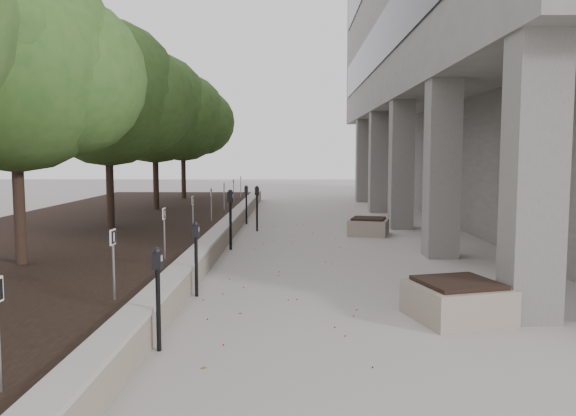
{
  "coord_description": "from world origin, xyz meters",
  "views": [
    {
      "loc": [
        0.08,
        -7.04,
        2.36
      ],
      "look_at": [
        -0.09,
        6.22,
        1.1
      ],
      "focal_mm": 35.84,
      "sensor_mm": 36.0,
      "label": 1
    }
  ],
  "objects_px": {
    "parking_meter_5": "(246,205)",
    "planter_back": "(368,226)",
    "planter_front": "(457,300)",
    "crabapple_tree_3": "(108,124)",
    "parking_meter_4": "(257,209)",
    "crabapple_tree_4": "(155,131)",
    "crabapple_tree_5": "(183,136)",
    "crabapple_tree_2": "(15,110)",
    "parking_meter_3": "(230,220)",
    "parking_meter_2": "(196,259)",
    "parking_meter_1": "(158,299)"
  },
  "relations": [
    {
      "from": "parking_meter_5",
      "to": "parking_meter_3",
      "type": "bearing_deg",
      "value": -80.82
    },
    {
      "from": "crabapple_tree_2",
      "to": "crabapple_tree_4",
      "type": "bearing_deg",
      "value": 90.0
    },
    {
      "from": "parking_meter_1",
      "to": "planter_front",
      "type": "relative_size",
      "value": 1.04
    },
    {
      "from": "parking_meter_1",
      "to": "parking_meter_4",
      "type": "bearing_deg",
      "value": 97.45
    },
    {
      "from": "crabapple_tree_4",
      "to": "parking_meter_3",
      "type": "height_order",
      "value": "crabapple_tree_4"
    },
    {
      "from": "parking_meter_3",
      "to": "planter_back",
      "type": "distance_m",
      "value": 4.56
    },
    {
      "from": "parking_meter_1",
      "to": "parking_meter_4",
      "type": "distance_m",
      "value": 10.65
    },
    {
      "from": "parking_meter_2",
      "to": "parking_meter_3",
      "type": "distance_m",
      "value": 4.63
    },
    {
      "from": "crabapple_tree_5",
      "to": "parking_meter_4",
      "type": "xyz_separation_m",
      "value": [
        3.72,
        -7.73,
        -2.43
      ]
    },
    {
      "from": "crabapple_tree_3",
      "to": "parking_meter_5",
      "type": "height_order",
      "value": "crabapple_tree_3"
    },
    {
      "from": "crabapple_tree_2",
      "to": "planter_front",
      "type": "bearing_deg",
      "value": -15.54
    },
    {
      "from": "crabapple_tree_3",
      "to": "parking_meter_4",
      "type": "relative_size",
      "value": 3.93
    },
    {
      "from": "planter_back",
      "to": "parking_meter_5",
      "type": "bearing_deg",
      "value": 146.05
    },
    {
      "from": "planter_front",
      "to": "crabapple_tree_3",
      "type": "bearing_deg",
      "value": 135.77
    },
    {
      "from": "crabapple_tree_4",
      "to": "crabapple_tree_5",
      "type": "bearing_deg",
      "value": 90.0
    },
    {
      "from": "parking_meter_3",
      "to": "crabapple_tree_5",
      "type": "bearing_deg",
      "value": 122.49
    },
    {
      "from": "parking_meter_4",
      "to": "planter_back",
      "type": "distance_m",
      "value": 3.4
    },
    {
      "from": "parking_meter_4",
      "to": "planter_front",
      "type": "distance_m",
      "value": 9.9
    },
    {
      "from": "crabapple_tree_2",
      "to": "planter_back",
      "type": "distance_m",
      "value": 9.98
    },
    {
      "from": "parking_meter_1",
      "to": "crabapple_tree_3",
      "type": "bearing_deg",
      "value": 121.21
    },
    {
      "from": "planter_back",
      "to": "crabapple_tree_2",
      "type": "bearing_deg",
      "value": -137.15
    },
    {
      "from": "crabapple_tree_2",
      "to": "crabapple_tree_4",
      "type": "relative_size",
      "value": 1.0
    },
    {
      "from": "parking_meter_4",
      "to": "parking_meter_1",
      "type": "bearing_deg",
      "value": -109.14
    },
    {
      "from": "parking_meter_5",
      "to": "planter_back",
      "type": "xyz_separation_m",
      "value": [
        3.76,
        -2.53,
        -0.4
      ]
    },
    {
      "from": "parking_meter_2",
      "to": "parking_meter_5",
      "type": "relative_size",
      "value": 0.96
    },
    {
      "from": "crabapple_tree_4",
      "to": "parking_meter_2",
      "type": "bearing_deg",
      "value": -73.15
    },
    {
      "from": "crabapple_tree_5",
      "to": "parking_meter_2",
      "type": "height_order",
      "value": "crabapple_tree_5"
    },
    {
      "from": "planter_front",
      "to": "planter_back",
      "type": "xyz_separation_m",
      "value": [
        -0.18,
        8.5,
        -0.03
      ]
    },
    {
      "from": "parking_meter_3",
      "to": "planter_back",
      "type": "relative_size",
      "value": 1.37
    },
    {
      "from": "parking_meter_2",
      "to": "planter_back",
      "type": "distance_m",
      "value": 8.16
    },
    {
      "from": "parking_meter_3",
      "to": "parking_meter_4",
      "type": "xyz_separation_m",
      "value": [
        0.42,
        3.37,
        -0.05
      ]
    },
    {
      "from": "crabapple_tree_5",
      "to": "planter_back",
      "type": "bearing_deg",
      "value": -50.5
    },
    {
      "from": "crabapple_tree_4",
      "to": "parking_meter_1",
      "type": "xyz_separation_m",
      "value": [
        3.25,
        -13.37,
        -2.49
      ]
    },
    {
      "from": "planter_front",
      "to": "planter_back",
      "type": "relative_size",
      "value": 1.11
    },
    {
      "from": "crabapple_tree_5",
      "to": "parking_meter_2",
      "type": "relative_size",
      "value": 4.34
    },
    {
      "from": "crabapple_tree_2",
      "to": "parking_meter_2",
      "type": "relative_size",
      "value": 4.34
    },
    {
      "from": "parking_meter_1",
      "to": "crabapple_tree_4",
      "type": "bearing_deg",
      "value": 113.65
    },
    {
      "from": "crabapple_tree_4",
      "to": "parking_meter_5",
      "type": "relative_size",
      "value": 4.18
    },
    {
      "from": "planter_front",
      "to": "parking_meter_3",
      "type": "bearing_deg",
      "value": 123.43
    },
    {
      "from": "parking_meter_1",
      "to": "planter_front",
      "type": "bearing_deg",
      "value": 29.13
    },
    {
      "from": "crabapple_tree_5",
      "to": "parking_meter_1",
      "type": "bearing_deg",
      "value": -79.97
    },
    {
      "from": "crabapple_tree_3",
      "to": "parking_meter_4",
      "type": "bearing_deg",
      "value": 31.36
    },
    {
      "from": "parking_meter_3",
      "to": "parking_meter_5",
      "type": "relative_size",
      "value": 1.14
    },
    {
      "from": "crabapple_tree_4",
      "to": "parking_meter_2",
      "type": "xyz_separation_m",
      "value": [
        3.25,
        -10.73,
        -2.49
      ]
    },
    {
      "from": "crabapple_tree_2",
      "to": "parking_meter_2",
      "type": "height_order",
      "value": "crabapple_tree_2"
    },
    {
      "from": "parking_meter_5",
      "to": "parking_meter_1",
      "type": "bearing_deg",
      "value": -81.34
    },
    {
      "from": "planter_front",
      "to": "parking_meter_5",
      "type": "bearing_deg",
      "value": 109.66
    },
    {
      "from": "parking_meter_4",
      "to": "parking_meter_3",
      "type": "bearing_deg",
      "value": -113.78
    },
    {
      "from": "crabapple_tree_2",
      "to": "parking_meter_3",
      "type": "relative_size",
      "value": 3.66
    },
    {
      "from": "planter_front",
      "to": "crabapple_tree_5",
      "type": "bearing_deg",
      "value": 112.93
    }
  ]
}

